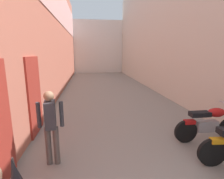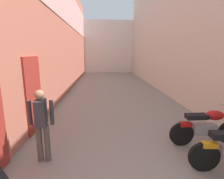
# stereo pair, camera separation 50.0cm
# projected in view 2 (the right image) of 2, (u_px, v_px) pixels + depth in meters

# --- Properties ---
(ground_plane) EXTENTS (37.19, 37.19, 0.00)m
(ground_plane) POSITION_uv_depth(u_px,v_px,m) (118.00, 101.00, 8.46)
(ground_plane) COLOR gray
(building_left) EXTENTS (0.45, 21.19, 7.17)m
(building_left) POSITION_uv_depth(u_px,v_px,m) (60.00, 28.00, 9.46)
(building_left) COLOR #B76651
(building_left) RESTS_ON ground
(building_right) EXTENTS (0.45, 21.19, 7.90)m
(building_right) POSITION_uv_depth(u_px,v_px,m) (169.00, 23.00, 9.77)
(building_right) COLOR beige
(building_right) RESTS_ON ground
(building_far_end) EXTENTS (8.59, 2.00, 5.96)m
(building_far_end) POSITION_uv_depth(u_px,v_px,m) (108.00, 47.00, 21.14)
(building_far_end) COLOR silver
(building_far_end) RESTS_ON ground
(motorcycle_fourth) EXTENTS (1.85, 0.58, 1.04)m
(motorcycle_fourth) POSITION_uv_depth(u_px,v_px,m) (207.00, 126.00, 4.38)
(motorcycle_fourth) COLOR black
(motorcycle_fourth) RESTS_ON ground
(pedestrian_mid_alley) EXTENTS (0.52, 0.36, 1.57)m
(pedestrian_mid_alley) POSITION_uv_depth(u_px,v_px,m) (42.00, 121.00, 3.63)
(pedestrian_mid_alley) COLOR #564C47
(pedestrian_mid_alley) RESTS_ON ground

